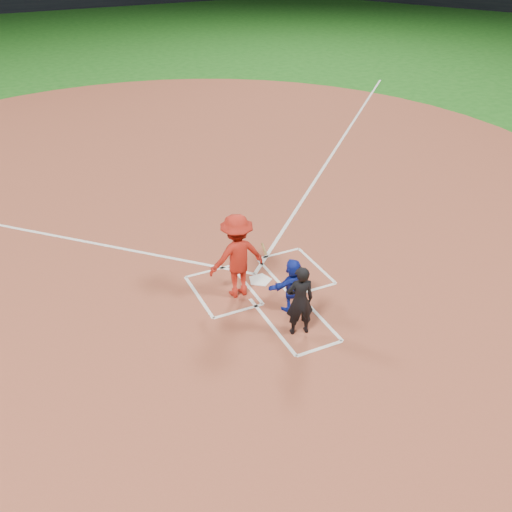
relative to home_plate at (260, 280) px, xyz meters
name	(u,v)px	position (x,y,z in m)	size (l,w,h in m)	color
ground	(260,281)	(0.00, 0.00, -0.02)	(120.00, 120.00, 0.00)	#185916
home_plate_dirt	(179,188)	(0.00, 6.00, -0.01)	(28.00, 28.00, 0.01)	brown
home_plate	(260,280)	(0.00, 0.00, 0.00)	(0.60, 0.60, 0.02)	white
catcher	(293,285)	(0.16, -1.31, 0.62)	(1.16, 0.37, 1.25)	#1426A5
umpire	(300,301)	(-0.13, -2.13, 0.80)	(0.59, 0.39, 1.63)	black
chalk_markings	(186,196)	(0.00, 5.29, -0.01)	(28.35, 17.32, 0.01)	white
batter_at_plate	(237,256)	(-0.71, -0.27, 1.01)	(1.44, 0.94, 2.04)	#AA1E12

